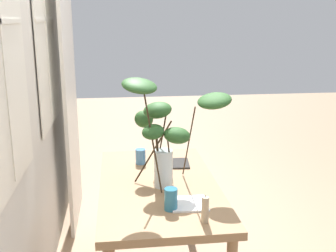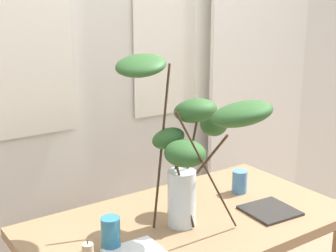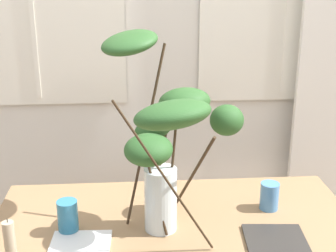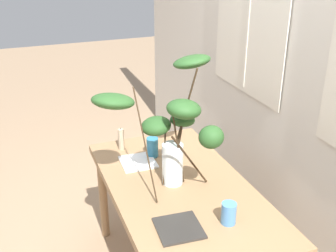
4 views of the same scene
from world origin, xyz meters
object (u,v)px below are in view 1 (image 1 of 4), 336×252
Objects in this scene: drinking_glass_blue_left at (171,199)px; dining_table at (159,194)px; plate_square_right at (174,163)px; drinking_glass_blue_right at (141,157)px; pillar_candle at (205,210)px; vase_with_branches at (167,125)px; plate_square_left at (189,204)px.

dining_table is at bearing 4.20° from drinking_glass_blue_left.
drinking_glass_blue_right is at bearing 80.44° from plate_square_right.
pillar_candle reaches higher than dining_table.
vase_with_branches is 0.57m from drinking_glass_blue_right.
pillar_candle is (-0.57, -0.19, 0.15)m from dining_table.
drinking_glass_blue_right is at bearing 16.47° from pillar_candle.
dining_table is 12.56× the size of drinking_glass_blue_right.
plate_square_left is at bearing 179.12° from plate_square_right.
drinking_glass_blue_left is 1.14× the size of drinking_glass_blue_right.
drinking_glass_blue_right reaches higher than dining_table.
vase_with_branches is 3.53× the size of plate_square_left.
drinking_glass_blue_left is at bearing 176.24° from vase_with_branches.
plate_square_right is at bearing -99.56° from drinking_glass_blue_right.
vase_with_branches reaches higher than drinking_glass_blue_left.
pillar_candle reaches higher than plate_square_left.
drinking_glass_blue_left is 0.80m from drinking_glass_blue_right.
vase_with_branches is 0.50m from drinking_glass_blue_left.
drinking_glass_blue_left is (-0.36, 0.02, -0.34)m from vase_with_branches.
plate_square_left is (-0.31, -0.09, -0.40)m from vase_with_branches.
pillar_candle reaches higher than plate_square_right.
vase_with_branches reaches higher than drinking_glass_blue_right.
dining_table is at bearing 22.40° from plate_square_left.
dining_table is 0.42m from drinking_glass_blue_right.
pillar_candle is (-0.53, -0.14, -0.33)m from vase_with_branches.
pillar_candle is at bearing -161.56° from dining_table.
plate_square_left is (-0.74, -0.24, -0.05)m from drinking_glass_blue_right.
plate_square_left is at bearing -162.18° from drinking_glass_blue_right.
plate_square_left is at bearing 11.84° from pillar_candle.
vase_with_branches is 6.63× the size of drinking_glass_blue_right.
vase_with_branches is at bearing -3.76° from drinking_glass_blue_left.
pillar_candle reaches higher than drinking_glass_blue_left.
drinking_glass_blue_left is at bearing -171.13° from drinking_glass_blue_right.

